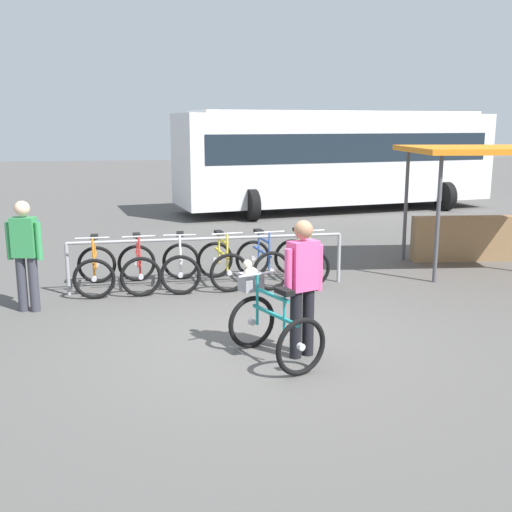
% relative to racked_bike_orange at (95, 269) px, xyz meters
% --- Properties ---
extents(ground_plane, '(80.00, 80.00, 0.00)m').
position_rel_racked_bike_orange_xyz_m(ground_plane, '(2.30, -2.93, -0.37)').
color(ground_plane, '#514F4C').
extents(bike_rack_rail, '(4.61, 0.27, 0.88)m').
position_rel_racked_bike_orange_xyz_m(bike_rack_rail, '(1.86, -0.09, 0.33)').
color(bike_rack_rail, '#99999E').
rests_on(bike_rack_rail, ground).
extents(racked_bike_orange, '(0.73, 1.15, 0.98)m').
position_rel_racked_bike_orange_xyz_m(racked_bike_orange, '(0.00, 0.00, 0.00)').
color(racked_bike_orange, black).
rests_on(racked_bike_orange, ground).
extents(racked_bike_red, '(0.78, 1.18, 0.98)m').
position_rel_racked_bike_orange_xyz_m(racked_bike_red, '(0.70, 0.03, 0.00)').
color(racked_bike_red, black).
rests_on(racked_bike_red, ground).
extents(racked_bike_white, '(0.70, 1.11, 0.97)m').
position_rel_racked_bike_orange_xyz_m(racked_bike_white, '(1.40, 0.06, -0.00)').
color(racked_bike_white, black).
rests_on(racked_bike_white, ground).
extents(racked_bike_yellow, '(0.82, 1.19, 0.97)m').
position_rel_racked_bike_orange_xyz_m(racked_bike_yellow, '(2.10, 0.10, -0.00)').
color(racked_bike_yellow, black).
rests_on(racked_bike_yellow, ground).
extents(racked_bike_blue, '(0.83, 1.19, 0.97)m').
position_rel_racked_bike_orange_xyz_m(racked_bike_blue, '(2.80, 0.13, -0.00)').
color(racked_bike_blue, black).
rests_on(racked_bike_blue, ground).
extents(racked_bike_lime, '(0.81, 1.20, 0.98)m').
position_rel_racked_bike_orange_xyz_m(racked_bike_lime, '(3.50, 0.16, 0.00)').
color(racked_bike_lime, black).
rests_on(racked_bike_lime, ground).
extents(featured_bicycle, '(1.04, 1.26, 1.09)m').
position_rel_racked_bike_orange_xyz_m(featured_bicycle, '(2.35, -3.35, 0.12)').
color(featured_bicycle, black).
rests_on(featured_bicycle, ground).
extents(person_with_featured_bike, '(0.49, 0.32, 1.64)m').
position_rel_racked_bike_orange_xyz_m(person_with_featured_bike, '(2.74, -3.37, 0.54)').
color(person_with_featured_bike, black).
rests_on(person_with_featured_bike, ground).
extents(pedestrian_with_backpack, '(0.52, 0.39, 1.64)m').
position_rel_racked_bike_orange_xyz_m(pedestrian_with_backpack, '(-0.85, -0.99, 0.57)').
color(pedestrian_with_backpack, '#383842').
rests_on(pedestrian_with_backpack, ground).
extents(bus_distant, '(10.30, 4.66, 3.08)m').
position_rel_racked_bike_orange_xyz_m(bus_distant, '(6.51, 8.94, 1.37)').
color(bus_distant, silver).
rests_on(bus_distant, ground).
extents(market_stall, '(3.26, 2.52, 2.30)m').
position_rel_racked_bike_orange_xyz_m(market_stall, '(7.18, 0.90, 1.03)').
color(market_stall, '#4C4C51').
rests_on(market_stall, ground).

